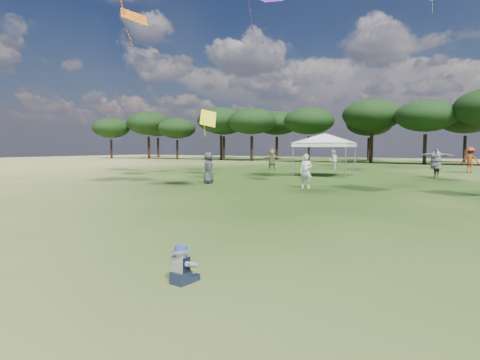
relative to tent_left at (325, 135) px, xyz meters
The scene contains 3 objects.
tent_left is the anchor object (origin of this frame).
toddler 21.04m from the tent_left, 75.67° to the right, with size 0.36×0.39×0.52m.
festival_crowd 8.24m from the tent_left, 17.99° to the left, with size 28.06×22.49×1.87m.
Camera 1 is at (2.87, -1.90, 1.84)m, focal length 30.00 mm.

